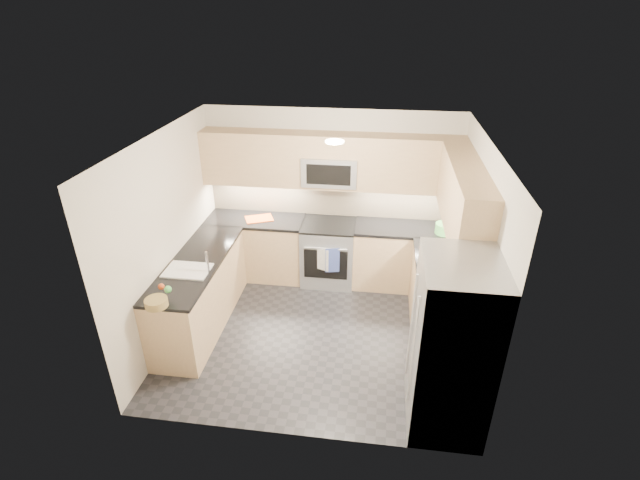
{
  "coord_description": "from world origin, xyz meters",
  "views": [
    {
      "loc": [
        0.68,
        -4.68,
        3.79
      ],
      "look_at": [
        0.0,
        0.35,
        1.15
      ],
      "focal_mm": 26.0,
      "sensor_mm": 36.0,
      "label": 1
    }
  ],
  "objects_px": {
    "microwave": "(330,170)",
    "utensil_bowl": "(444,229)",
    "refrigerator": "(451,346)",
    "gas_range": "(328,253)",
    "fruit_basket": "(156,303)",
    "cutting_board": "(259,219)"
  },
  "relations": [
    {
      "from": "microwave",
      "to": "fruit_basket",
      "type": "xyz_separation_m",
      "value": [
        -1.55,
        -2.37,
        -0.72
      ]
    },
    {
      "from": "utensil_bowl",
      "to": "fruit_basket",
      "type": "relative_size",
      "value": 1.05
    },
    {
      "from": "cutting_board",
      "to": "fruit_basket",
      "type": "height_order",
      "value": "fruit_basket"
    },
    {
      "from": "utensil_bowl",
      "to": "cutting_board",
      "type": "height_order",
      "value": "utensil_bowl"
    },
    {
      "from": "utensil_bowl",
      "to": "refrigerator",
      "type": "bearing_deg",
      "value": -93.83
    },
    {
      "from": "cutting_board",
      "to": "fruit_basket",
      "type": "xyz_separation_m",
      "value": [
        -0.52,
        -2.26,
        0.04
      ]
    },
    {
      "from": "cutting_board",
      "to": "gas_range",
      "type": "bearing_deg",
      "value": -1.05
    },
    {
      "from": "refrigerator",
      "to": "utensil_bowl",
      "type": "bearing_deg",
      "value": 86.17
    },
    {
      "from": "utensil_bowl",
      "to": "fruit_basket",
      "type": "bearing_deg",
      "value": -145.73
    },
    {
      "from": "microwave",
      "to": "utensil_bowl",
      "type": "distance_m",
      "value": 1.76
    },
    {
      "from": "refrigerator",
      "to": "cutting_board",
      "type": "distance_m",
      "value": 3.48
    },
    {
      "from": "refrigerator",
      "to": "cutting_board",
      "type": "xyz_separation_m",
      "value": [
        -2.48,
        2.44,
        0.05
      ]
    },
    {
      "from": "refrigerator",
      "to": "utensil_bowl",
      "type": "xyz_separation_m",
      "value": [
        0.16,
        2.33,
        0.11
      ]
    },
    {
      "from": "gas_range",
      "to": "utensil_bowl",
      "type": "distance_m",
      "value": 1.7
    },
    {
      "from": "microwave",
      "to": "fruit_basket",
      "type": "bearing_deg",
      "value": -123.15
    },
    {
      "from": "gas_range",
      "to": "fruit_basket",
      "type": "xyz_separation_m",
      "value": [
        -1.55,
        -2.24,
        0.53
      ]
    },
    {
      "from": "gas_range",
      "to": "microwave",
      "type": "xyz_separation_m",
      "value": [
        0.0,
        0.12,
        1.24
      ]
    },
    {
      "from": "cutting_board",
      "to": "microwave",
      "type": "bearing_deg",
      "value": 5.91
    },
    {
      "from": "microwave",
      "to": "fruit_basket",
      "type": "distance_m",
      "value": 2.92
    },
    {
      "from": "microwave",
      "to": "fruit_basket",
      "type": "height_order",
      "value": "microwave"
    },
    {
      "from": "gas_range",
      "to": "refrigerator",
      "type": "height_order",
      "value": "refrigerator"
    },
    {
      "from": "refrigerator",
      "to": "utensil_bowl",
      "type": "height_order",
      "value": "refrigerator"
    }
  ]
}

